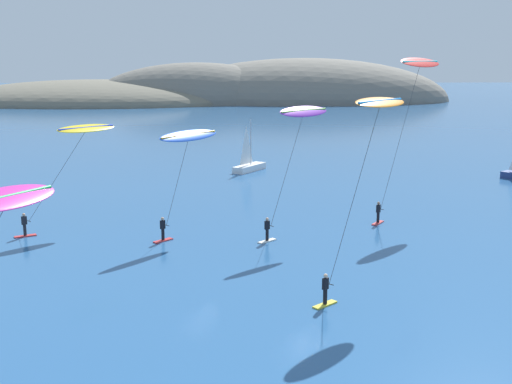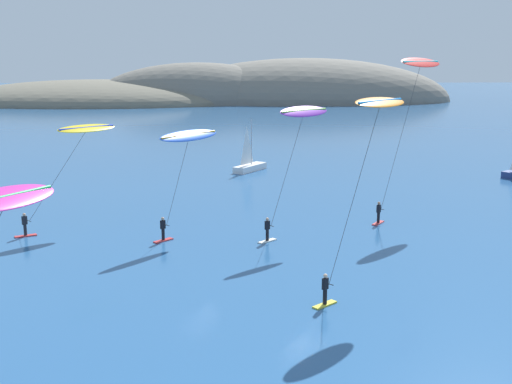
# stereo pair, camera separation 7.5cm
# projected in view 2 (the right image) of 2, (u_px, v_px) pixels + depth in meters

# --- Properties ---
(headland_island) EXTENTS (139.98, 45.98, 24.01)m
(headland_island) POSITION_uv_depth(u_px,v_px,m) (222.00, 102.00, 178.55)
(headland_island) COLOR slate
(headland_island) RESTS_ON ground
(sailboat_far) EXTENTS (4.18, 5.43, 5.70)m
(sailboat_far) POSITION_uv_depth(u_px,v_px,m) (251.00, 165.00, 71.59)
(sailboat_far) COLOR white
(sailboat_far) RESTS_ON ground
(kitesurfer_red) EXTENTS (6.92, 7.36, 12.52)m
(kitesurfer_red) POSITION_uv_depth(u_px,v_px,m) (418.00, 72.00, 50.45)
(kitesurfer_red) COLOR red
(kitesurfer_red) RESTS_ON ground
(kitesurfer_yellow) EXTENTS (6.81, 6.35, 7.59)m
(kitesurfer_yellow) POSITION_uv_depth(u_px,v_px,m) (81.00, 137.00, 47.56)
(kitesurfer_yellow) COLOR red
(kitesurfer_yellow) RESTS_ON ground
(kitesurfer_purple) EXTENTS (5.44, 4.88, 9.19)m
(kitesurfer_purple) POSITION_uv_depth(u_px,v_px,m) (300.00, 124.00, 44.72)
(kitesurfer_purple) COLOR silver
(kitesurfer_purple) RESTS_ON ground
(kitesurfer_blue) EXTENTS (4.65, 5.37, 7.49)m
(kitesurfer_blue) POSITION_uv_depth(u_px,v_px,m) (187.00, 144.00, 45.05)
(kitesurfer_blue) COLOR red
(kitesurfer_blue) RESTS_ON ground
(kitesurfer_orange) EXTENTS (6.08, 6.46, 10.43)m
(kitesurfer_orange) POSITION_uv_depth(u_px,v_px,m) (376.00, 118.00, 34.34)
(kitesurfer_orange) COLOR yellow
(kitesurfer_orange) RESTS_ON ground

